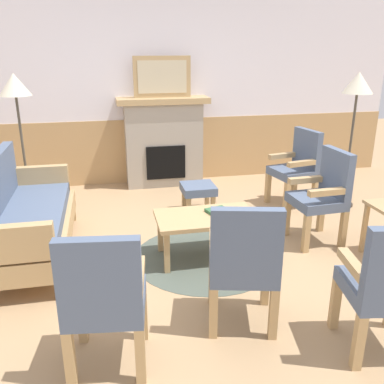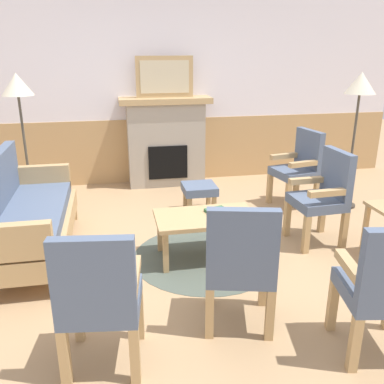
{
  "view_description": "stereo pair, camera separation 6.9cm",
  "coord_description": "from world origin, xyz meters",
  "px_view_note": "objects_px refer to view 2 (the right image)",
  "views": [
    {
      "loc": [
        -0.84,
        -3.63,
        1.97
      ],
      "look_at": [
        0.0,
        0.35,
        0.55
      ],
      "focal_mm": 39.35,
      "sensor_mm": 36.0,
      "label": 1
    },
    {
      "loc": [
        -0.77,
        -3.65,
        1.97
      ],
      "look_at": [
        0.0,
        0.35,
        0.55
      ],
      "focal_mm": 39.35,
      "sensor_mm": 36.0,
      "label": 2
    }
  ],
  "objects_px": {
    "coffee_table": "(206,221)",
    "armchair_near_fireplace": "(324,193)",
    "couch": "(27,217)",
    "floor_lamp_by_couch": "(18,94)",
    "framed_picture": "(165,77)",
    "armchair_by_window_left": "(299,165)",
    "footstool": "(199,191)",
    "floor_lamp_by_chairs": "(360,92)",
    "armchair_front_center": "(99,295)",
    "book_on_table": "(217,211)",
    "fireplace": "(166,141)",
    "armchair_front_left": "(240,261)"
  },
  "relations": [
    {
      "from": "book_on_table",
      "to": "armchair_front_left",
      "type": "height_order",
      "value": "armchair_front_left"
    },
    {
      "from": "coffee_table",
      "to": "armchair_near_fireplace",
      "type": "bearing_deg",
      "value": 5.46
    },
    {
      "from": "coffee_table",
      "to": "floor_lamp_by_couch",
      "type": "relative_size",
      "value": 0.57
    },
    {
      "from": "coffee_table",
      "to": "book_on_table",
      "type": "xyz_separation_m",
      "value": [
        0.13,
        0.05,
        0.07
      ]
    },
    {
      "from": "book_on_table",
      "to": "floor_lamp_by_chairs",
      "type": "relative_size",
      "value": 0.12
    },
    {
      "from": "book_on_table",
      "to": "floor_lamp_by_couch",
      "type": "height_order",
      "value": "floor_lamp_by_couch"
    },
    {
      "from": "armchair_near_fireplace",
      "to": "couch",
      "type": "bearing_deg",
      "value": 174.73
    },
    {
      "from": "fireplace",
      "to": "floor_lamp_by_chairs",
      "type": "xyz_separation_m",
      "value": [
        2.15,
        -1.37,
        0.8
      ]
    },
    {
      "from": "couch",
      "to": "footstool",
      "type": "height_order",
      "value": "couch"
    },
    {
      "from": "armchair_front_center",
      "to": "fireplace",
      "type": "bearing_deg",
      "value": 76.29
    },
    {
      "from": "armchair_front_center",
      "to": "armchair_near_fireplace",
      "type": "bearing_deg",
      "value": 33.19
    },
    {
      "from": "coffee_table",
      "to": "armchair_front_left",
      "type": "xyz_separation_m",
      "value": [
        -0.0,
        -1.1,
        0.15
      ]
    },
    {
      "from": "fireplace",
      "to": "armchair_front_left",
      "type": "distance_m",
      "value": 3.48
    },
    {
      "from": "armchair_front_center",
      "to": "floor_lamp_by_couch",
      "type": "distance_m",
      "value": 3.2
    },
    {
      "from": "coffee_table",
      "to": "armchair_front_center",
      "type": "bearing_deg",
      "value": -125.8
    },
    {
      "from": "footstool",
      "to": "armchair_by_window_left",
      "type": "bearing_deg",
      "value": 0.08
    },
    {
      "from": "floor_lamp_by_couch",
      "to": "armchair_front_left",
      "type": "bearing_deg",
      "value": -55.37
    },
    {
      "from": "couch",
      "to": "floor_lamp_by_couch",
      "type": "relative_size",
      "value": 1.07
    },
    {
      "from": "armchair_near_fireplace",
      "to": "armchair_front_center",
      "type": "xyz_separation_m",
      "value": [
        -2.24,
        -1.47,
        0.0
      ]
    },
    {
      "from": "armchair_near_fireplace",
      "to": "floor_lamp_by_chairs",
      "type": "distance_m",
      "value": 1.51
    },
    {
      "from": "framed_picture",
      "to": "footstool",
      "type": "bearing_deg",
      "value": -78.71
    },
    {
      "from": "book_on_table",
      "to": "armchair_front_center",
      "type": "xyz_separation_m",
      "value": [
        -1.09,
        -1.39,
        0.08
      ]
    },
    {
      "from": "framed_picture",
      "to": "footstool",
      "type": "height_order",
      "value": "framed_picture"
    },
    {
      "from": "couch",
      "to": "coffee_table",
      "type": "distance_m",
      "value": 1.74
    },
    {
      "from": "coffee_table",
      "to": "armchair_front_left",
      "type": "distance_m",
      "value": 1.11
    },
    {
      "from": "framed_picture",
      "to": "armchair_by_window_left",
      "type": "bearing_deg",
      "value": -38.39
    },
    {
      "from": "fireplace",
      "to": "armchair_front_center",
      "type": "distance_m",
      "value": 3.84
    },
    {
      "from": "fireplace",
      "to": "coffee_table",
      "type": "height_order",
      "value": "fireplace"
    },
    {
      "from": "floor_lamp_by_chairs",
      "to": "fireplace",
      "type": "bearing_deg",
      "value": 147.45
    },
    {
      "from": "framed_picture",
      "to": "armchair_front_left",
      "type": "bearing_deg",
      "value": -89.01
    },
    {
      "from": "framed_picture",
      "to": "floor_lamp_by_chairs",
      "type": "bearing_deg",
      "value": -32.56
    },
    {
      "from": "armchair_near_fireplace",
      "to": "fireplace",
      "type": "bearing_deg",
      "value": 120.5
    },
    {
      "from": "floor_lamp_by_chairs",
      "to": "book_on_table",
      "type": "bearing_deg",
      "value": -153.95
    },
    {
      "from": "fireplace",
      "to": "armchair_front_left",
      "type": "height_order",
      "value": "fireplace"
    },
    {
      "from": "armchair_front_left",
      "to": "framed_picture",
      "type": "bearing_deg",
      "value": 90.99
    },
    {
      "from": "armchair_front_left",
      "to": "couch",
      "type": "bearing_deg",
      "value": 138.61
    },
    {
      "from": "book_on_table",
      "to": "armchair_near_fireplace",
      "type": "distance_m",
      "value": 1.15
    },
    {
      "from": "coffee_table",
      "to": "floor_lamp_by_couch",
      "type": "xyz_separation_m",
      "value": [
        -1.86,
        1.59,
        1.06
      ]
    },
    {
      "from": "framed_picture",
      "to": "armchair_near_fireplace",
      "type": "bearing_deg",
      "value": -59.5
    },
    {
      "from": "couch",
      "to": "floor_lamp_by_couch",
      "type": "xyz_separation_m",
      "value": [
        -0.17,
        1.2,
        1.05
      ]
    },
    {
      "from": "framed_picture",
      "to": "armchair_front_center",
      "type": "xyz_separation_m",
      "value": [
        -0.91,
        -3.72,
        -1.02
      ]
    },
    {
      "from": "framed_picture",
      "to": "floor_lamp_by_couch",
      "type": "bearing_deg",
      "value": -156.36
    },
    {
      "from": "armchair_by_window_left",
      "to": "floor_lamp_by_couch",
      "type": "xyz_separation_m",
      "value": [
        -3.33,
        0.43,
        0.91
      ]
    },
    {
      "from": "book_on_table",
      "to": "armchair_front_left",
      "type": "bearing_deg",
      "value": -96.29
    },
    {
      "from": "framed_picture",
      "to": "armchair_by_window_left",
      "type": "distance_m",
      "value": 2.21
    },
    {
      "from": "fireplace",
      "to": "coffee_table",
      "type": "xyz_separation_m",
      "value": [
        0.06,
        -2.38,
        -0.27
      ]
    },
    {
      "from": "footstool",
      "to": "floor_lamp_by_chairs",
      "type": "height_order",
      "value": "floor_lamp_by_chairs"
    },
    {
      "from": "footstool",
      "to": "floor_lamp_by_chairs",
      "type": "relative_size",
      "value": 0.24
    },
    {
      "from": "book_on_table",
      "to": "floor_lamp_by_chairs",
      "type": "bearing_deg",
      "value": 26.05
    },
    {
      "from": "couch",
      "to": "armchair_near_fireplace",
      "type": "height_order",
      "value": "same"
    }
  ]
}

